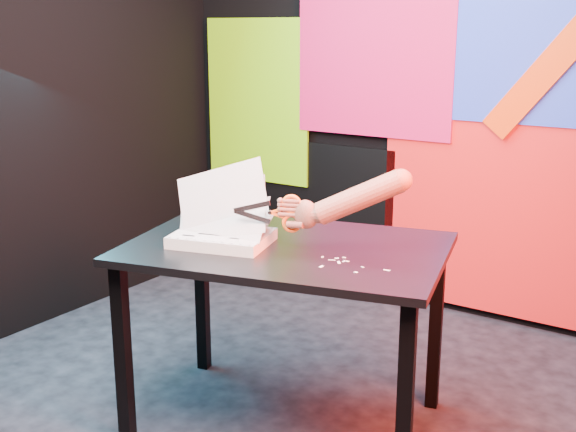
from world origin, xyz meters
The scene contains 7 objects.
room centered at (0.00, 0.00, 1.35)m, with size 3.01×3.01×2.71m.
backdrop centered at (0.06, 1.46, 0.96)m, with size 2.88×0.05×2.08m.
work_table centered at (0.16, -0.02, 0.66)m, with size 1.34×1.05×0.75m.
printout_stack centered at (-0.05, -0.14, 0.78)m, with size 0.44×0.35×0.34m.
scissors centered at (0.20, -0.08, 0.89)m, with size 0.24×0.11×0.14m.
hand_forearm centered at (0.42, 0.01, 0.95)m, with size 0.44×0.22×0.23m.
paper_clippings centered at (0.45, -0.09, 0.75)m, with size 0.27×0.15×0.00m.
Camera 1 is at (1.62, -2.18, 1.55)m, focal length 45.00 mm.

